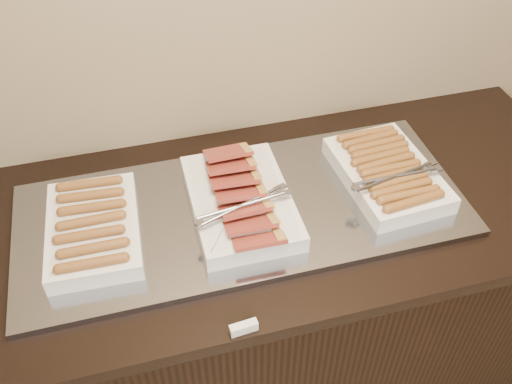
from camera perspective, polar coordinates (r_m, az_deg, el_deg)
counter at (r=1.90m, az=-1.32°, el=-11.66°), size 2.06×0.76×0.90m
warming_tray at (r=1.54m, az=-1.32°, el=-1.86°), size 1.20×0.50×0.02m
dish_left at (r=1.50m, az=-15.96°, el=-3.48°), size 0.24×0.35×0.07m
dish_center at (r=1.51m, az=-1.56°, el=-0.88°), size 0.27×0.41×0.09m
dish_right at (r=1.63m, az=13.02°, el=1.92°), size 0.27×0.37×0.08m
label_holder at (r=1.31m, az=-1.24°, el=-13.41°), size 0.07×0.02×0.03m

